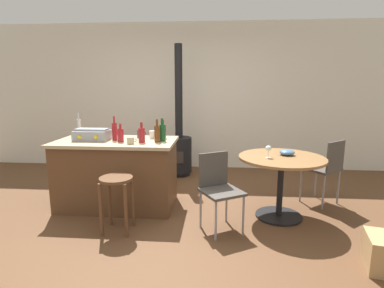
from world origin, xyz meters
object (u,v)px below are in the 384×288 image
(bottle_6, at_px, (115,131))
(serving_bowl, at_px, (287,152))
(bottle_2, at_px, (157,133))
(bottle_3, at_px, (142,135))
(toolbox, at_px, (92,135))
(wooden_stool, at_px, (117,191))
(bottle_5, at_px, (121,135))
(dining_table, at_px, (281,171))
(bottle_4, at_px, (163,131))
(bottle_1, at_px, (79,127))
(wood_stove, at_px, (179,145))
(cup_2, at_px, (140,134))
(cup_0, at_px, (131,141))
(cup_3, at_px, (77,134))
(cup_1, at_px, (152,135))
(bottle_0, at_px, (162,132))
(wine_glass, at_px, (268,149))
(kitchen_island, at_px, (117,173))
(folding_chair_near, at_px, (326,166))
(folding_chair_far, at_px, (219,186))

(bottle_6, bearing_deg, serving_bowl, -2.51)
(bottle_2, bearing_deg, bottle_3, -167.53)
(toolbox, bearing_deg, wooden_stool, -52.75)
(bottle_5, bearing_deg, toolbox, 167.84)
(dining_table, relative_size, bottle_4, 4.14)
(bottle_1, bearing_deg, serving_bowl, -8.13)
(wood_stove, height_order, bottle_1, wood_stove)
(cup_2, height_order, serving_bowl, cup_2)
(dining_table, bearing_deg, bottle_4, 165.63)
(bottle_5, bearing_deg, serving_bowl, 0.21)
(bottle_6, xyz_separation_m, cup_0, (0.27, -0.23, -0.08))
(toolbox, xyz_separation_m, cup_3, (-0.29, 0.17, -0.02))
(wooden_stool, xyz_separation_m, dining_table, (1.83, 0.52, 0.11))
(serving_bowl, bearing_deg, cup_1, 171.08)
(bottle_0, distance_m, bottle_1, 1.26)
(wooden_stool, distance_m, cup_1, 1.02)
(cup_0, bearing_deg, wooden_stool, -94.31)
(bottle_5, distance_m, cup_0, 0.21)
(bottle_4, xyz_separation_m, cup_2, (-0.32, 0.02, -0.04))
(wine_glass, bearing_deg, bottle_3, 175.52)
(dining_table, height_order, bottle_0, bottle_0)
(bottle_1, relative_size, bottle_3, 1.27)
(toolbox, xyz_separation_m, cup_0, (0.56, -0.21, -0.03))
(bottle_0, xyz_separation_m, bottle_2, (-0.05, -0.08, -0.00))
(bottle_4, height_order, bottle_5, bottle_4)
(kitchen_island, bearing_deg, bottle_0, -0.25)
(bottle_5, xyz_separation_m, serving_bowl, (2.04, 0.01, -0.19))
(bottle_3, bearing_deg, kitchen_island, 161.60)
(bottle_2, height_order, wine_glass, bottle_2)
(toolbox, relative_size, bottle_5, 1.85)
(toolbox, xyz_separation_m, bottle_0, (0.91, 0.01, 0.04))
(folding_chair_near, bearing_deg, serving_bowl, -148.48)
(bottle_3, xyz_separation_m, bottle_5, (-0.27, 0.03, -0.01))
(wooden_stool, xyz_separation_m, wood_stove, (0.41, 2.18, 0.07))
(bottle_0, bearing_deg, bottle_1, 165.97)
(wooden_stool, relative_size, bottle_6, 1.99)
(wood_stove, distance_m, wine_glass, 2.16)
(bottle_2, height_order, bottle_4, bottle_2)
(bottle_4, bearing_deg, wood_stove, 88.03)
(bottle_1, relative_size, serving_bowl, 1.78)
(folding_chair_far, xyz_separation_m, wine_glass, (0.57, 0.29, 0.36))
(wooden_stool, xyz_separation_m, cup_3, (-0.81, 0.87, 0.47))
(kitchen_island, distance_m, bottle_1, 0.89)
(bottle_0, relative_size, cup_3, 2.57)
(wood_stove, distance_m, toolbox, 1.81)
(toolbox, relative_size, bottle_6, 1.39)
(bottle_6, xyz_separation_m, serving_bowl, (2.15, -0.09, -0.22))
(folding_chair_near, height_order, cup_1, cup_1)
(kitchen_island, xyz_separation_m, wine_glass, (1.89, -0.24, 0.41))
(wooden_stool, bearing_deg, wood_stove, 79.49)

